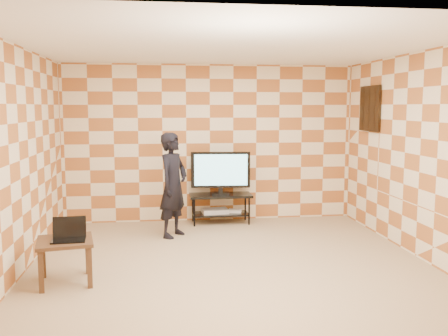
{
  "coord_description": "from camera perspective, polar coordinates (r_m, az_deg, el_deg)",
  "views": [
    {
      "loc": [
        -0.87,
        -6.08,
        1.98
      ],
      "look_at": [
        0.0,
        0.6,
        1.15
      ],
      "focal_mm": 40.0,
      "sensor_mm": 36.0,
      "label": 1
    }
  ],
  "objects": [
    {
      "name": "ceiling",
      "position": [
        6.19,
        0.73,
        13.71
      ],
      "size": [
        5.0,
        5.0,
        0.02
      ],
      "primitive_type": "cube",
      "color": "white",
      "rests_on": "wall_back"
    },
    {
      "name": "dvd_player",
      "position": [
        8.55,
        -1.05,
        -4.93
      ],
      "size": [
        0.46,
        0.35,
        0.07
      ],
      "primitive_type": "cube",
      "rotation": [
        0.0,
        0.0,
        0.09
      ],
      "color": "#ACACAE",
      "rests_on": "tv_stand"
    },
    {
      "name": "floor",
      "position": [
        6.45,
        0.7,
        -10.84
      ],
      "size": [
        5.0,
        5.0,
        0.0
      ],
      "primitive_type": "plane",
      "color": "tan",
      "rests_on": "ground"
    },
    {
      "name": "wall_left",
      "position": [
        6.33,
        -22.31,
        0.78
      ],
      "size": [
        0.02,
        5.0,
        2.7
      ],
      "primitive_type": "cube",
      "color": "beige",
      "rests_on": "ground"
    },
    {
      "name": "tv_stand",
      "position": [
        8.52,
        -0.4,
        -3.9
      ],
      "size": [
        1.05,
        0.47,
        0.5
      ],
      "color": "black",
      "rests_on": "floor"
    },
    {
      "name": "laptop",
      "position": [
        5.89,
        -17.3,
        -7.33
      ],
      "size": [
        0.39,
        0.31,
        0.25
      ],
      "color": "black",
      "rests_on": "side_table"
    },
    {
      "name": "person",
      "position": [
        7.62,
        -5.83,
        -1.94
      ],
      "size": [
        0.64,
        0.7,
        1.59
      ],
      "primitive_type": "imported",
      "rotation": [
        0.0,
        0.0,
        0.98
      ],
      "color": "black",
      "rests_on": "floor"
    },
    {
      "name": "side_table",
      "position": [
        5.94,
        -17.71,
        -8.63
      ],
      "size": [
        0.69,
        0.69,
        0.5
      ],
      "color": "#3B2618",
      "rests_on": "floor"
    },
    {
      "name": "wall_art",
      "position": [
        8.33,
        16.34,
        6.54
      ],
      "size": [
        0.04,
        0.72,
        0.72
      ],
      "color": "black",
      "rests_on": "wall_right"
    },
    {
      "name": "game_console",
      "position": [
        8.61,
        1.25,
        -4.93
      ],
      "size": [
        0.25,
        0.21,
        0.05
      ],
      "primitive_type": "cube",
      "rotation": [
        0.0,
        0.0,
        -0.26
      ],
      "color": "silver",
      "rests_on": "tv_stand"
    },
    {
      "name": "wall_back",
      "position": [
        8.65,
        -1.62,
        2.84
      ],
      "size": [
        5.0,
        0.02,
        2.7
      ],
      "primitive_type": "cube",
      "color": "beige",
      "rests_on": "ground"
    },
    {
      "name": "tv",
      "position": [
        8.43,
        -0.4,
        -0.33
      ],
      "size": [
        1.0,
        0.21,
        0.73
      ],
      "color": "black",
      "rests_on": "tv_stand"
    },
    {
      "name": "wall_front",
      "position": [
        3.74,
        6.12,
        -2.72
      ],
      "size": [
        5.0,
        0.02,
        2.7
      ],
      "primitive_type": "cube",
      "color": "beige",
      "rests_on": "ground"
    },
    {
      "name": "wall_right",
      "position": [
        6.98,
        21.49,
        1.35
      ],
      "size": [
        0.02,
        5.0,
        2.7
      ],
      "primitive_type": "cube",
      "color": "beige",
      "rests_on": "ground"
    }
  ]
}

